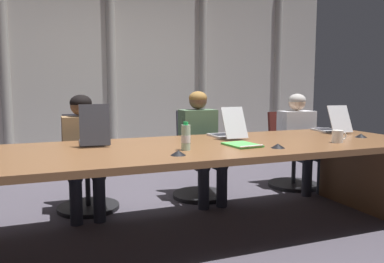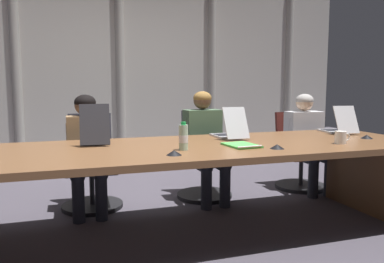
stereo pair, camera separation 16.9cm
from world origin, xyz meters
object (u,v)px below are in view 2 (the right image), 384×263
laptop_right_mid (338,127)px  person_right_mid (307,136)px  spiral_notepad (242,145)px  laptop_left_mid (95,136)px  office_chair_center (204,165)px  person_center (205,139)px  person_left_mid (87,146)px  conference_mic_left_side (367,137)px  conference_mic_right_side (174,153)px  office_chair_left_mid (92,173)px  conference_mic_middle (277,146)px  coffee_mug_near (341,137)px  laptop_center (229,132)px  water_bottle_primary (183,137)px  office_chair_right_mid (299,159)px

laptop_right_mid → person_right_mid: bearing=7.9°
spiral_notepad → laptop_left_mid: bearing=150.0°
office_chair_center → person_center: (-0.04, -0.16, 0.31)m
laptop_left_mid → person_left_mid: (-0.04, 0.50, -0.15)m
person_right_mid → spiral_notepad: person_right_mid is taller
conference_mic_left_side → conference_mic_right_side: same height
office_chair_left_mid → conference_mic_middle: size_ratio=8.47×
person_right_mid → coffee_mug_near: bearing=-20.4°
laptop_center → conference_mic_right_side: 1.01m
conference_mic_middle → spiral_notepad: (-0.21, 0.19, -0.01)m
person_right_mid → conference_mic_middle: (-1.11, -1.21, 0.11)m
conference_mic_right_side → spiral_notepad: size_ratio=0.34×
laptop_center → office_chair_center: 0.81m
person_left_mid → water_bottle_primary: 1.24m
office_chair_right_mid → person_left_mid: (-2.46, -0.16, 0.31)m
laptop_center → person_left_mid: person_left_mid is taller
office_chair_center → conference_mic_left_side: office_chair_center is taller
office_chair_left_mid → spiral_notepad: bearing=45.8°
office_chair_center → water_bottle_primary: water_bottle_primary is taller
conference_mic_middle → office_chair_center: bearing=94.3°
spiral_notepad → coffee_mug_near: bearing=-14.3°
laptop_right_mid → office_chair_center: (-1.22, 0.67, -0.44)m
office_chair_center → person_right_mid: size_ratio=0.84×
office_chair_left_mid → conference_mic_right_side: (0.48, -1.38, 0.41)m
office_chair_left_mid → spiral_notepad: office_chair_left_mid is taller
office_chair_right_mid → spiral_notepad: bearing=-47.3°
conference_mic_left_side → spiral_notepad: (-1.29, -0.05, -0.01)m
office_chair_center → conference_mic_left_side: bearing=55.8°
laptop_center → spiral_notepad: (-0.11, -0.50, -0.05)m
laptop_right_mid → coffee_mug_near: laptop_right_mid is taller
spiral_notepad → laptop_center: bearing=72.5°
water_bottle_primary → office_chair_right_mid: bearing=33.3°
laptop_left_mid → conference_mic_right_side: 0.86m
laptop_right_mid → person_left_mid: person_left_mid is taller
office_chair_center → conference_mic_middle: office_chair_center is taller
person_left_mid → conference_mic_middle: size_ratio=10.28×
office_chair_center → person_right_mid: bearing=91.7°
office_chair_center → conference_mic_right_side: bearing=-18.7°
person_left_mid → conference_mic_middle: 1.81m
person_right_mid → laptop_center: bearing=-64.8°
office_chair_center → water_bottle_primary: size_ratio=4.40×
person_left_mid → person_right_mid: (2.46, 0.00, -0.00)m
person_left_mid → conference_mic_left_side: 2.61m
office_chair_left_mid → office_chair_center: size_ratio=0.99×
person_right_mid → coffee_mug_near: (-0.48, -1.14, 0.15)m
water_bottle_primary → conference_mic_right_side: water_bottle_primary is taller
conference_mic_left_side → laptop_right_mid: bearing=85.5°
office_chair_left_mid → person_right_mid: (2.42, -0.16, 0.30)m
conference_mic_middle → water_bottle_primary: bearing=166.6°
laptop_center → office_chair_right_mid: size_ratio=0.50×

